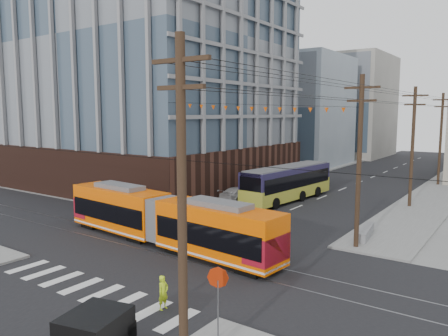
{
  "coord_description": "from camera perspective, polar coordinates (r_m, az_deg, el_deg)",
  "views": [
    {
      "loc": [
        17.14,
        -16.06,
        8.63
      ],
      "look_at": [
        -1.15,
        10.01,
        4.62
      ],
      "focal_mm": 35.0,
      "sensor_mm": 36.0,
      "label": 1
    }
  ],
  "objects": [
    {
      "name": "city_bus",
      "position": [
        43.77,
        8.34,
        -1.92
      ],
      "size": [
        3.82,
        12.72,
        3.55
      ],
      "primitive_type": null,
      "rotation": [
        0.0,
        0.0,
        -0.09
      ],
      "color": "#201A3D",
      "rests_on": "ground"
    },
    {
      "name": "jersey_barrier",
      "position": [
        32.07,
        18.01,
        -8.09
      ],
      "size": [
        1.42,
        3.96,
        0.77
      ],
      "primitive_type": "cube",
      "rotation": [
        0.0,
        0.0,
        0.14
      ],
      "color": "gray",
      "rests_on": "ground"
    },
    {
      "name": "ground",
      "position": [
        25.03,
        -11.39,
        -13.15
      ],
      "size": [
        160.0,
        160.0,
        0.0
      ],
      "primitive_type": "plane",
      "color": "slate"
    },
    {
      "name": "utility_pole_near",
      "position": [
        13.63,
        -5.49,
        -6.15
      ],
      "size": [
        0.3,
        0.3,
        11.0
      ],
      "primitive_type": "cylinder",
      "color": "black",
      "rests_on": "ground"
    },
    {
      "name": "pedestrian",
      "position": [
        20.2,
        -7.94,
        -15.81
      ],
      "size": [
        0.38,
        0.57,
        1.54
      ],
      "primitive_type": "imported",
      "rotation": [
        0.0,
        0.0,
        1.55
      ],
      "color": "#C4E91D",
      "rests_on": "ground"
    },
    {
      "name": "parked_car_silver",
      "position": [
        36.71,
        -2.84,
        -5.26
      ],
      "size": [
        3.18,
        4.73,
        1.47
      ],
      "primitive_type": "imported",
      "rotation": [
        0.0,
        0.0,
        2.74
      ],
      "color": "#B2B2B2",
      "rests_on": "ground"
    },
    {
      "name": "stop_sign",
      "position": [
        17.3,
        -0.79,
        -17.65
      ],
      "size": [
        1.09,
        1.09,
        2.74
      ],
      "primitive_type": null,
      "rotation": [
        0.0,
        0.0,
        0.41
      ],
      "color": "#A42104",
      "rests_on": "ground"
    },
    {
      "name": "parked_car_white",
      "position": [
        43.2,
        1.99,
        -3.42
      ],
      "size": [
        2.31,
        4.94,
        1.4
      ],
      "primitive_type": "imported",
      "rotation": [
        0.0,
        0.0,
        3.07
      ],
      "color": "#B4B3B3",
      "rests_on": "ground"
    },
    {
      "name": "bg_bldg_nw_near",
      "position": [
        76.15,
        8.47,
        7.37
      ],
      "size": [
        18.0,
        16.0,
        18.0
      ],
      "primitive_type": "cube",
      "color": "#8C99A5",
      "rests_on": "ground"
    },
    {
      "name": "bg_bldg_nw_far",
      "position": [
        93.42,
        15.71,
        7.75
      ],
      "size": [
        16.0,
        18.0,
        20.0
      ],
      "primitive_type": "cube",
      "color": "gray",
      "rests_on": "ground"
    },
    {
      "name": "streetcar",
      "position": [
        29.06,
        -7.85,
        -6.67
      ],
      "size": [
        17.93,
        4.09,
        3.42
      ],
      "primitive_type": null,
      "rotation": [
        0.0,
        0.0,
        -0.09
      ],
      "color": "#F15800",
      "rests_on": "ground"
    },
    {
      "name": "parked_car_grey",
      "position": [
        45.45,
        3.9,
        -2.87
      ],
      "size": [
        4.04,
        5.7,
        1.44
      ],
      "primitive_type": "imported",
      "rotation": [
        0.0,
        0.0,
        2.79
      ],
      "color": "#535559",
      "rests_on": "ground"
    },
    {
      "name": "office_building",
      "position": [
        55.59,
        -10.23,
        12.91
      ],
      "size": [
        30.0,
        25.0,
        28.6
      ],
      "primitive_type": "cube",
      "color": "#381E16",
      "rests_on": "ground"
    }
  ]
}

